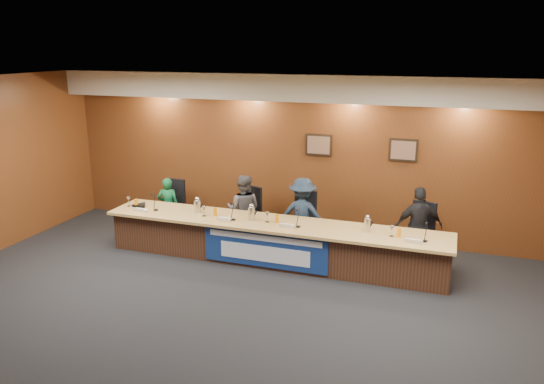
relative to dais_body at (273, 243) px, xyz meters
The scene contains 39 objects.
floor 2.43m from the dais_body, 90.00° to the right, with size 10.00×10.00×0.00m, color black.
ceiling 3.73m from the dais_body, 90.00° to the right, with size 10.00×8.00×0.04m, color silver.
wall_back 2.03m from the dais_body, 90.00° to the left, with size 10.00×0.04×3.20m, color #5A2E14.
soffit 2.93m from the dais_body, 90.00° to the left, with size 10.00×0.50×0.50m, color beige.
dais_body is the anchor object (origin of this frame).
dais_top 0.38m from the dais_body, 90.00° to the right, with size 6.10×0.95×0.05m, color tan.
banner 0.42m from the dais_body, 90.00° to the right, with size 2.20×0.02×0.65m, color navy.
banner_text_upper 0.49m from the dais_body, 90.00° to the right, with size 2.00×0.01×0.10m, color silver.
banner_text_lower 0.43m from the dais_body, 90.00° to the right, with size 1.60×0.01×0.28m, color silver.
wall_photo_left 2.21m from the dais_body, 75.71° to the left, with size 0.52×0.04×0.42m, color black.
wall_photo_right 2.95m from the dais_body, 38.13° to the left, with size 0.52×0.04×0.42m, color black.
panelist_a 2.56m from the dais_body, 164.79° to the left, with size 0.43×0.28×1.17m, color #0F572C.
panelist_b 1.11m from the dais_body, 140.88° to the left, with size 0.66×0.51×1.36m, color #49484D.
panelist_c 0.83m from the dais_body, 62.44° to the left, with size 0.90×0.52×1.39m, color #1A2A3D.
panelist_d 2.54m from the dais_body, 15.45° to the left, with size 0.82×0.34×1.40m, color black.
office_chair_a 2.58m from the dais_body, 162.65° to the left, with size 0.48×0.48×0.08m, color black.
office_chair_b 1.13m from the dais_body, 136.93° to the left, with size 0.48×0.48×0.08m, color black.
office_chair_c 0.85m from the dais_body, 65.58° to the left, with size 0.48×0.48×0.08m, color black.
office_chair_d 2.54m from the dais_body, 17.62° to the left, with size 0.48×0.48×0.08m, color black.
nameplate_a 2.55m from the dais_body, behind, with size 0.24×0.06×0.09m, color white.
microphone_a 2.29m from the dais_body, behind, with size 0.07×0.07×0.02m, color black.
juice_glass_a 2.75m from the dais_body, behind, with size 0.06×0.06×0.15m, color orange.
water_glass_a 2.92m from the dais_body, behind, with size 0.08×0.08×0.18m, color silver.
nameplate_b 0.97m from the dais_body, 160.07° to the right, with size 0.24×0.06×0.09m, color white.
microphone_b 0.80m from the dais_body, 165.57° to the right, with size 0.07×0.07×0.02m, color black.
juice_glass_b 1.17m from the dais_body, behind, with size 0.06×0.06×0.15m, color orange.
water_glass_b 1.36m from the dais_body, behind, with size 0.08×0.08×0.18m, color silver.
nameplate_c 0.61m from the dais_body, 39.41° to the right, with size 0.24×0.06×0.09m, color white.
microphone_c 0.68m from the dais_body, 17.51° to the right, with size 0.07×0.07×0.02m, color black.
juice_glass_c 0.49m from the dais_body, 31.77° to the right, with size 0.06×0.06×0.15m, color orange.
water_glass_c 0.50m from the dais_body, 129.41° to the right, with size 0.08×0.08×0.18m, color silver.
nameplate_d 2.47m from the dais_body, ahead, with size 0.24×0.06×0.09m, color white.
microphone_d 2.62m from the dais_body, ahead, with size 0.07×0.07×0.02m, color black.
juice_glass_d 2.22m from the dais_body, ahead, with size 0.06×0.06×0.15m, color orange.
water_glass_d 2.11m from the dais_body, ahead, with size 0.08×0.08×0.18m, color silver.
carafe_left 1.55m from the dais_body, behind, with size 0.13×0.13×0.23m, color silver.
carafe_mid 0.64m from the dais_body, behind, with size 0.12×0.12×0.23m, color silver.
carafe_right 1.72m from the dais_body, ahead, with size 0.11×0.11×0.24m, color silver.
speakerphone 2.69m from the dais_body, behind, with size 0.32×0.32×0.05m, color black.
Camera 1 is at (2.87, -5.88, 3.70)m, focal length 35.00 mm.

